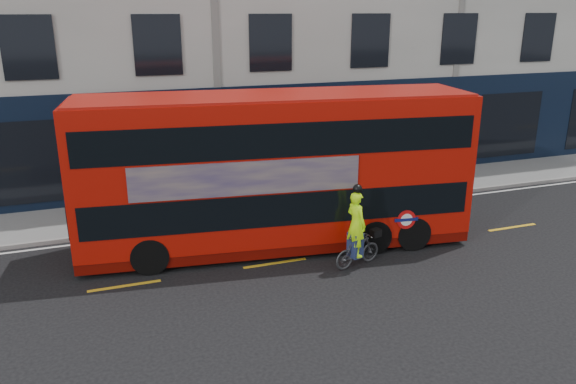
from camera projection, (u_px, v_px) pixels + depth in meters
name	position (u px, v px, depth m)	size (l,w,h in m)	color
ground	(294.00, 288.00, 14.07)	(120.00, 120.00, 0.00)	black
pavement	(231.00, 204.00, 19.88)	(60.00, 3.00, 0.12)	gray
kerb	(242.00, 218.00, 18.53)	(60.00, 0.12, 0.13)	gray
road_edge_line	(244.00, 223.00, 18.28)	(58.00, 0.10, 0.01)	silver
lane_dashes	(275.00, 263.00, 15.42)	(58.00, 0.12, 0.01)	gold
bus	(277.00, 171.00, 15.91)	(11.27, 3.86, 4.46)	#B51007
cyclist	(357.00, 238.00, 15.00)	(1.54, 0.78, 2.34)	#45474A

